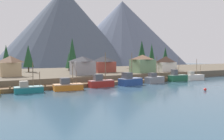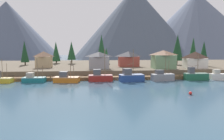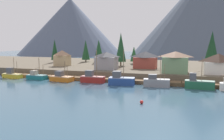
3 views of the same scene
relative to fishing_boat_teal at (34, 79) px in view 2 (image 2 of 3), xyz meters
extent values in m
cube|color=#335166|center=(24.38, 21.62, -1.48)|extent=(400.00, 400.00, 1.00)
cube|color=brown|center=(24.38, 3.62, -0.48)|extent=(80.00, 4.00, 1.00)
cylinder|color=brown|center=(-3.62, 1.82, -0.18)|extent=(0.36, 0.36, 1.60)
cylinder|color=brown|center=(4.38, 1.82, -0.18)|extent=(0.36, 0.36, 1.60)
cylinder|color=brown|center=(12.38, 1.82, -0.18)|extent=(0.36, 0.36, 1.60)
cylinder|color=brown|center=(20.38, 1.82, -0.18)|extent=(0.36, 0.36, 1.60)
cylinder|color=brown|center=(28.38, 1.82, -0.18)|extent=(0.36, 0.36, 1.60)
cylinder|color=brown|center=(36.38, 1.82, -0.18)|extent=(0.36, 0.36, 1.60)
cylinder|color=brown|center=(44.38, 1.82, -0.18)|extent=(0.36, 0.36, 1.60)
cylinder|color=brown|center=(52.38, 1.82, -0.18)|extent=(0.36, 0.36, 1.60)
cube|color=brown|center=(24.38, 33.62, 0.27)|extent=(400.00, 56.00, 2.50)
cone|color=#4C566B|center=(-64.66, 142.21, 25.49)|extent=(98.45, 98.45, 52.93)
cone|color=#475160|center=(56.32, 141.46, 33.53)|extent=(119.98, 119.98, 69.01)
cone|color=slate|center=(120.72, 145.23, 32.08)|extent=(131.89, 131.89, 66.11)
cube|color=gold|center=(-9.44, -0.10, -0.35)|extent=(7.34, 3.19, 1.24)
cylinder|color=brown|center=(-8.48, -0.22, 3.15)|extent=(0.13, 0.13, 5.37)
cylinder|color=brown|center=(-7.19, -0.39, 2.56)|extent=(0.11, 0.11, 4.19)
cube|color=#196B70|center=(0.14, -0.01, -0.34)|extent=(6.38, 2.98, 1.28)
cube|color=#679496|center=(0.14, -0.01, 0.41)|extent=(6.38, 2.98, 0.20)
cube|color=gray|center=(-0.91, 0.04, 1.16)|extent=(1.87, 1.94, 1.31)
cylinder|color=brown|center=(1.14, -0.06, 3.26)|extent=(0.17, 0.17, 5.51)
cylinder|color=brown|center=(2.62, -0.13, 2.16)|extent=(0.15, 0.15, 3.31)
cylinder|color=brown|center=(0.45, -0.02, 2.68)|extent=(1.71, 0.21, 0.44)
cube|color=#CC6B1E|center=(9.45, -0.50, -0.30)|extent=(7.43, 3.92, 1.35)
cube|color=tan|center=(9.45, -0.50, 0.48)|extent=(7.43, 3.92, 0.20)
cube|color=#4C4C51|center=(8.64, -0.40, 1.35)|extent=(2.39, 2.28, 1.54)
cylinder|color=brown|center=(10.64, -0.66, 2.86)|extent=(0.17, 0.17, 4.57)
cylinder|color=brown|center=(11.54, -0.77, 2.23)|extent=(0.14, 0.14, 3.31)
cylinder|color=brown|center=(9.63, -0.53, 1.76)|extent=(2.51, 0.44, 0.58)
cube|color=maroon|center=(19.32, 0.37, -0.14)|extent=(7.11, 2.28, 1.68)
cube|color=#AD6C6A|center=(19.32, 0.37, 0.80)|extent=(7.11, 2.28, 0.20)
cube|color=#4C4C51|center=(18.28, 0.37, 1.75)|extent=(2.19, 1.65, 1.69)
cylinder|color=brown|center=(20.60, 0.36, 4.72)|extent=(0.20, 0.20, 7.63)
cube|color=navy|center=(28.49, -0.55, -0.04)|extent=(7.46, 4.02, 1.87)
cube|color=#6C7DA2|center=(28.49, -0.55, 1.00)|extent=(7.46, 4.02, 0.20)
cube|color=#4C4C51|center=(27.13, -0.75, 1.98)|extent=(2.53, 2.68, 1.75)
cylinder|color=brown|center=(28.95, -0.49, 4.83)|extent=(0.17, 0.17, 7.46)
cylinder|color=brown|center=(28.11, -0.61, 4.22)|extent=(2.07, 0.41, 0.71)
cube|color=gray|center=(38.06, -0.19, -0.04)|extent=(7.10, 3.35, 1.86)
cube|color=#9F9FA2|center=(38.06, -0.19, 0.99)|extent=(7.10, 3.35, 0.20)
cube|color=#4C4C51|center=(37.00, -0.34, 1.71)|extent=(2.43, 2.05, 1.24)
cylinder|color=brown|center=(38.98, -0.05, 4.27)|extent=(0.13, 0.13, 6.37)
cylinder|color=brown|center=(40.05, 0.10, 3.11)|extent=(0.11, 0.11, 4.04)
cube|color=#1E5B3D|center=(48.86, 0.27, 0.00)|extent=(7.15, 2.46, 1.95)
cube|color=gray|center=(48.86, 0.27, 1.07)|extent=(7.15, 2.46, 0.20)
cube|color=#4C4C51|center=(47.22, 0.31, 2.12)|extent=(1.67, 1.70, 1.90)
cylinder|color=brown|center=(49.25, 0.26, 4.20)|extent=(0.13, 0.13, 6.06)
cylinder|color=brown|center=(48.14, 0.29, 3.35)|extent=(2.72, 0.16, 0.79)
cube|color=silver|center=(57.09, 0.03, -0.13)|extent=(7.27, 2.94, 1.70)
cube|color=silver|center=(57.09, 0.03, 0.82)|extent=(7.27, 2.94, 0.20)
cube|color=#B2AD9E|center=(55.30, 0.17, 1.57)|extent=(1.95, 1.61, 1.30)
cube|color=silver|center=(54.06, 11.61, 3.34)|extent=(7.64, 4.57, 3.63)
pyramid|color=#422D23|center=(54.06, 11.61, 6.37)|extent=(8.02, 4.80, 2.43)
cube|color=#9E4238|center=(31.04, 20.55, 3.49)|extent=(7.80, 5.46, 3.94)
pyramid|color=#2D2D33|center=(31.04, 20.55, 6.51)|extent=(8.19, 5.73, 2.09)
cube|color=tan|center=(-1.53, 18.64, 3.59)|extent=(5.50, 4.35, 4.14)
pyramid|color=brown|center=(-1.53, 18.64, 6.64)|extent=(5.77, 4.57, 1.97)
cube|color=gray|center=(19.10, 12.75, 3.68)|extent=(6.93, 5.38, 4.32)
pyramid|color=#2D2D33|center=(19.10, 12.75, 6.67)|extent=(7.28, 5.65, 1.65)
cube|color=#6B8E66|center=(42.03, 11.08, 3.96)|extent=(7.39, 6.54, 4.86)
pyramid|color=brown|center=(42.03, 11.08, 7.24)|extent=(7.76, 6.86, 1.70)
cylinder|color=#4C3823|center=(61.99, 29.36, 2.23)|extent=(0.50, 0.50, 1.42)
cone|color=#194223|center=(61.99, 29.36, 8.30)|extent=(3.97, 3.97, 10.72)
cylinder|color=#4C3823|center=(6.78, 36.48, 2.45)|extent=(0.50, 0.50, 1.86)
cone|color=#194223|center=(6.78, 36.48, 7.65)|extent=(4.00, 4.00, 8.54)
cylinder|color=#4C3823|center=(-0.72, 38.68, 2.05)|extent=(0.50, 0.50, 1.06)
cone|color=#194223|center=(-0.72, 38.68, 7.19)|extent=(3.86, 3.86, 9.21)
cylinder|color=#4C3823|center=(-12.55, 30.92, 2.14)|extent=(0.50, 0.50, 1.23)
cone|color=#14381E|center=(-12.55, 30.92, 7.37)|extent=(3.48, 3.48, 9.23)
cylinder|color=#4C3823|center=(61.92, 20.06, 2.42)|extent=(0.50, 0.50, 1.80)
cone|color=#14381E|center=(61.92, 20.06, 7.49)|extent=(3.53, 3.53, 8.34)
cylinder|color=#4C3823|center=(53.12, 25.70, 2.52)|extent=(0.50, 0.50, 1.99)
cone|color=#14381E|center=(53.12, 25.70, 9.08)|extent=(4.94, 4.94, 11.13)
cylinder|color=#4C3823|center=(23.02, 36.43, 2.04)|extent=(0.50, 0.50, 1.03)
cone|color=#1E4C28|center=(23.02, 36.43, 5.79)|extent=(3.12, 3.12, 6.47)
cylinder|color=#4C3823|center=(20.41, 25.52, 2.40)|extent=(0.50, 0.50, 1.75)
cone|color=#194223|center=(20.41, 25.52, 8.85)|extent=(4.13, 4.13, 11.16)
sphere|color=red|center=(37.88, -18.82, -0.63)|extent=(0.70, 0.70, 0.70)
camera|label=1|loc=(-9.54, -54.29, 7.38)|focal=36.15mm
camera|label=2|loc=(17.81, -59.55, 8.96)|focal=32.55mm
camera|label=3|loc=(46.86, -63.20, 10.99)|focal=38.09mm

